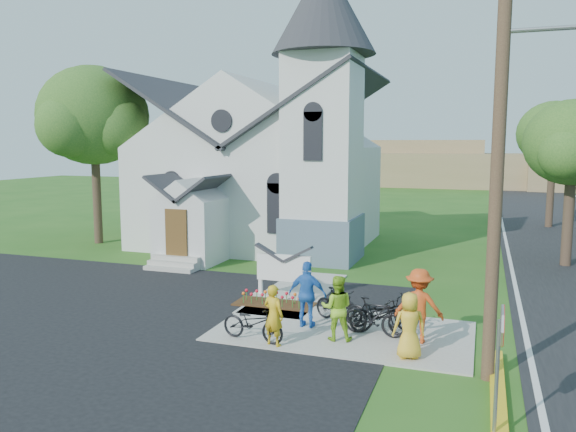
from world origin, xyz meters
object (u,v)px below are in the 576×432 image
at_px(bike_0, 253,323).
at_px(cyclist_1, 337,308).
at_px(cyclist_2, 307,294).
at_px(stop_sign, 501,343).
at_px(cyclist_3, 419,306).
at_px(bike_1, 339,305).
at_px(bike_3, 374,317).
at_px(cyclist_0, 273,315).
at_px(bike_4, 378,313).
at_px(cyclist_4, 409,325).
at_px(utility_pole, 502,134).
at_px(church_sign, 284,269).
at_px(bike_2, 384,313).

height_order(bike_0, cyclist_1, cyclist_1).
bearing_deg(cyclist_1, cyclist_2, -46.98).
height_order(stop_sign, cyclist_3, stop_sign).
bearing_deg(bike_1, bike_3, -100.60).
height_order(cyclist_0, bike_1, cyclist_0).
bearing_deg(bike_4, cyclist_4, -133.20).
relative_size(cyclist_0, cyclist_1, 0.92).
distance_m(stop_sign, cyclist_0, 6.20).
bearing_deg(utility_pole, bike_4, 142.32).
relative_size(church_sign, cyclist_2, 1.17).
xyz_separation_m(stop_sign, bike_4, (-3.00, 4.96, -1.22)).
distance_m(church_sign, utility_pole, 9.18).
relative_size(stop_sign, bike_4, 1.28).
bearing_deg(church_sign, bike_2, -32.36).
distance_m(bike_2, bike_3, 0.45).
bearing_deg(cyclist_0, church_sign, -56.90).
xyz_separation_m(cyclist_2, cyclist_3, (3.11, -0.20, 0.03)).
xyz_separation_m(bike_0, cyclist_2, (1.01, 1.55, 0.46)).
bearing_deg(cyclist_0, cyclist_2, -86.24).
bearing_deg(cyclist_2, cyclist_1, 144.49).
xyz_separation_m(stop_sign, cyclist_4, (-1.94, 3.26, -0.92)).
relative_size(stop_sign, bike_0, 1.36).
bearing_deg(cyclist_0, stop_sign, 167.40).
bearing_deg(cyclist_2, cyclist_0, 77.14).
height_order(bike_0, bike_2, bike_2).
distance_m(cyclist_2, bike_3, 1.97).
relative_size(bike_0, bike_4, 0.94).
height_order(cyclist_1, bike_1, cyclist_1).
bearing_deg(bike_3, cyclist_2, 93.14).
bearing_deg(utility_pole, church_sign, 144.40).
xyz_separation_m(cyclist_2, bike_4, (1.95, 0.28, -0.43)).
distance_m(cyclist_3, bike_3, 1.27).
relative_size(bike_1, bike_3, 0.96).
height_order(cyclist_0, bike_0, cyclist_0).
relative_size(bike_0, cyclist_1, 1.05).
height_order(utility_pole, bike_1, utility_pole).
xyz_separation_m(cyclist_0, cyclist_4, (3.40, 0.26, 0.02)).
relative_size(bike_2, bike_3, 1.13).
xyz_separation_m(stop_sign, bike_1, (-4.22, 5.38, -1.23)).
xyz_separation_m(church_sign, utility_pole, (6.56, -4.70, 4.38)).
height_order(utility_pole, bike_4, utility_pole).
relative_size(utility_pole, bike_1, 6.00).
height_order(stop_sign, cyclist_4, stop_sign).
distance_m(utility_pole, cyclist_3, 5.05).
distance_m(utility_pole, bike_2, 6.02).
bearing_deg(cyclist_1, church_sign, -63.17).
bearing_deg(stop_sign, bike_4, 121.16).
height_order(utility_pole, cyclist_2, utility_pole).
xyz_separation_m(stop_sign, cyclist_2, (-4.95, 4.68, -0.79)).
xyz_separation_m(church_sign, bike_4, (3.63, -2.44, -0.47)).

